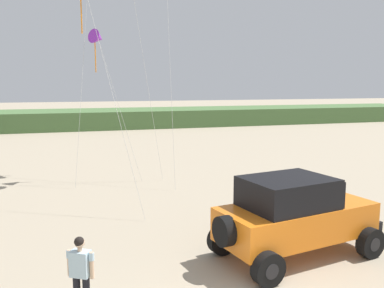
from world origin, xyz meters
name	(u,v)px	position (x,y,z in m)	size (l,w,h in m)	color
dune_ridge	(68,119)	(-3.33, 40.17, 0.95)	(90.00, 8.22, 1.90)	#4C703D
jeep	(295,215)	(2.48, 3.21, 1.20)	(5.00, 3.10, 2.26)	orange
person_watching	(81,271)	(-3.23, 2.00, 0.94)	(0.55, 0.45, 1.67)	#DBB28E
kite_red_delta	(98,38)	(-1.77, 14.72, 6.97)	(2.25, 2.12, 7.42)	purple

